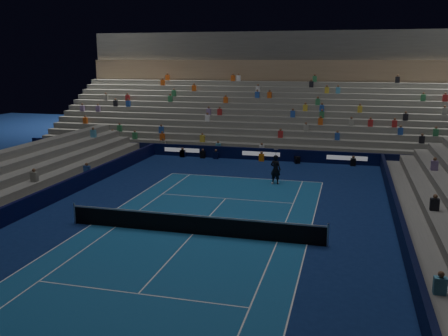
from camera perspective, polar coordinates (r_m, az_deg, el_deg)
ground at (r=24.02m, az=-3.62°, el=-7.70°), size 90.00×90.00×0.00m
court_surface at (r=24.02m, az=-3.62°, el=-7.68°), size 10.97×23.77×0.01m
sponsor_barrier_far at (r=41.27m, az=4.36°, el=1.63°), size 44.00×0.25×1.00m
sponsor_barrier_east at (r=22.92m, az=20.34°, el=-8.17°), size 0.25×37.00×1.00m
sponsor_barrier_west at (r=28.30m, az=-22.72°, el=-4.46°), size 0.25×37.00×1.00m
grandstand_main at (r=50.05m, az=6.34°, el=6.84°), size 44.00×15.20×11.20m
tennis_net at (r=23.85m, az=-3.64°, el=-6.56°), size 12.90×0.10×1.10m
tennis_player at (r=33.33m, az=6.02°, el=-0.16°), size 0.83×0.66×2.00m
broadcast_camera at (r=40.32m, az=8.51°, el=0.95°), size 0.54×0.91×0.53m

